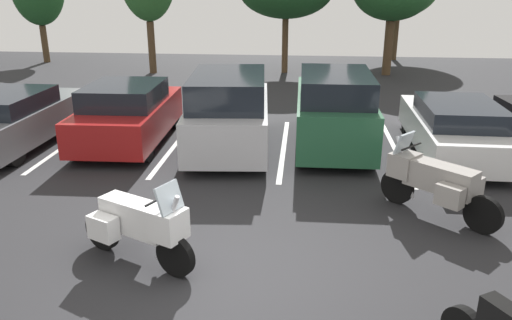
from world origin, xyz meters
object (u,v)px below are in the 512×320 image
object	(u,v)px
car_red	(128,114)
motorcycle_touring	(139,224)
motorcycle_third	(435,181)
car_grey	(14,118)
car_white	(454,128)
car_silver	(229,112)
car_green	(334,110)

from	to	relation	value
car_red	motorcycle_touring	bearing A→B (deg)	-69.83
motorcycle_touring	motorcycle_third	distance (m)	5.13
car_grey	car_red	bearing A→B (deg)	8.59
motorcycle_touring	car_white	size ratio (longest dim) A/B	0.42
car_white	car_red	bearing A→B (deg)	179.01
motorcycle_third	car_grey	bearing A→B (deg)	161.53
motorcycle_touring	car_silver	distance (m)	5.48
car_grey	car_silver	world-z (taller)	car_silver
car_grey	car_green	bearing A→B (deg)	4.07
motorcycle_touring	car_silver	size ratio (longest dim) A/B	0.43
motorcycle_third	car_grey	distance (m)	10.12
car_red	car_silver	distance (m)	2.66
car_grey	car_silver	xyz separation A→B (m)	(5.45, 0.16, 0.24)
motorcycle_touring	car_grey	world-z (taller)	car_grey
motorcycle_touring	car_red	xyz separation A→B (m)	(-2.10, 5.71, 0.11)
car_silver	car_green	world-z (taller)	car_green
car_white	motorcycle_third	bearing A→B (deg)	-109.54
motorcycle_third	car_green	distance (m)	4.11
car_white	car_grey	bearing A→B (deg)	-178.49
motorcycle_third	car_grey	size ratio (longest dim) A/B	0.39
car_silver	motorcycle_third	bearing A→B (deg)	-39.01
motorcycle_touring	car_white	world-z (taller)	motorcycle_touring
car_silver	car_white	bearing A→B (deg)	1.39
motorcycle_touring	car_red	bearing A→B (deg)	110.17
car_red	car_white	distance (m)	8.03
motorcycle_touring	car_green	world-z (taller)	car_green
car_grey	car_red	xyz separation A→B (m)	(2.81, 0.42, 0.06)
car_silver	car_green	distance (m)	2.58
car_red	car_white	size ratio (longest dim) A/B	0.91
motorcycle_third	car_silver	bearing A→B (deg)	140.99
car_red	car_silver	xyz separation A→B (m)	(2.64, -0.27, 0.18)
motorcycle_third	car_silver	distance (m)	5.35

